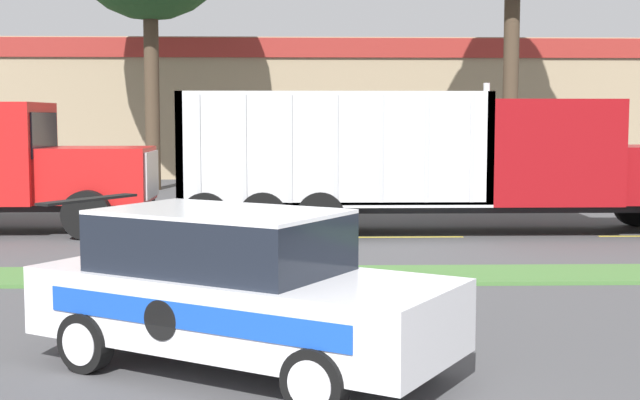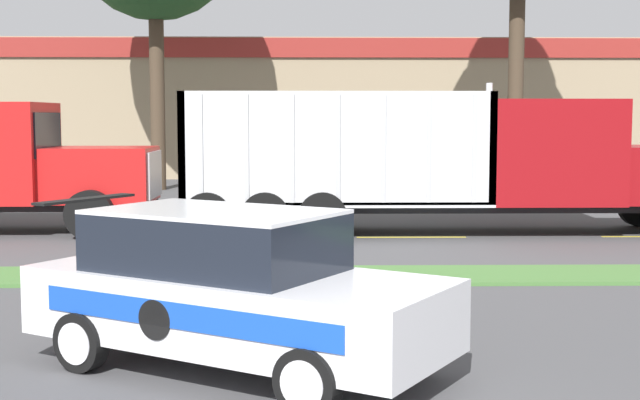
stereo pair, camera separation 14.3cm
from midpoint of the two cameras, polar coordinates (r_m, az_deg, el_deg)
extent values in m
cube|color=#477538|center=(14.69, -1.94, -4.87)|extent=(120.00, 1.63, 0.06)
cube|color=yellow|center=(19.67, -9.75, -2.40)|extent=(2.40, 0.14, 0.01)
cube|color=yellow|center=(19.61, 6.07, -2.37)|extent=(2.40, 0.14, 0.01)
cube|color=red|center=(20.82, -13.66, 1.61)|extent=(2.38, 1.96, 1.23)
cube|color=#B7B7BC|center=(20.59, -10.35, 1.64)|extent=(0.06, 1.67, 1.05)
cube|color=black|center=(21.07, -16.83, 4.01)|extent=(0.04, 2.03, 1.01)
cylinder|color=black|center=(19.75, -14.35, -0.92)|extent=(1.06, 0.30, 1.06)
cylinder|color=black|center=(22.03, -12.96, -0.25)|extent=(1.06, 0.30, 1.06)
cube|color=black|center=(20.30, 8.45, -0.41)|extent=(11.85, 1.32, 0.18)
cube|color=maroon|center=(20.71, 14.61, 3.04)|extent=(2.86, 2.39, 2.31)
cube|color=black|center=(21.14, 18.43, 4.08)|extent=(0.04, 2.03, 1.04)
cylinder|color=silver|center=(19.57, 10.96, 5.18)|extent=(0.14, 0.14, 1.50)
cube|color=silver|center=(20.02, 1.22, 0.00)|extent=(6.73, 2.39, 0.12)
cube|color=silver|center=(20.35, 10.52, 3.39)|extent=(0.16, 2.39, 2.41)
cube|color=silver|center=(20.08, -8.20, 3.40)|extent=(0.16, 2.39, 2.41)
cube|color=silver|center=(18.83, 1.36, 3.33)|extent=(6.73, 0.16, 2.41)
cube|color=silver|center=(21.06, 1.10, 3.55)|extent=(6.73, 0.16, 2.41)
cube|color=#BCBCC1|center=(18.83, -7.44, 3.28)|extent=(0.10, 0.04, 2.29)
cube|color=#BCBCC1|center=(18.74, -4.52, 3.30)|extent=(0.10, 0.04, 2.29)
cube|color=#BCBCC1|center=(18.71, -1.57, 3.31)|extent=(0.10, 0.04, 2.29)
cube|color=#BCBCC1|center=(18.73, 1.38, 3.32)|extent=(0.10, 0.04, 2.29)
cube|color=#BCBCC1|center=(18.80, 4.31, 3.31)|extent=(0.10, 0.04, 2.29)
cube|color=#BCBCC1|center=(18.91, 7.22, 3.30)|extent=(0.10, 0.04, 2.29)
cube|color=#BCBCC1|center=(19.08, 10.08, 3.27)|extent=(0.10, 0.04, 2.29)
cylinder|color=black|center=(22.72, 19.95, -0.29)|extent=(1.04, 0.30, 1.04)
cylinder|color=black|center=(18.96, -7.02, -1.08)|extent=(1.04, 0.30, 1.04)
cylinder|color=black|center=(21.29, -6.37, -0.36)|extent=(1.04, 0.30, 1.04)
cylinder|color=black|center=(18.87, -3.33, -1.07)|extent=(1.04, 0.30, 1.04)
cylinder|color=black|center=(21.21, -3.09, -0.35)|extent=(1.04, 0.30, 1.04)
cylinder|color=black|center=(18.87, 0.38, -1.07)|extent=(1.04, 0.30, 1.04)
cylinder|color=black|center=(21.21, 0.21, -0.35)|extent=(1.04, 0.30, 1.04)
cube|color=white|center=(9.33, -4.91, -6.82)|extent=(4.71, 3.85, 0.73)
cube|color=black|center=(9.37, -6.27, -2.67)|extent=(2.90, 2.61, 0.60)
cube|color=white|center=(9.33, -6.29, -0.74)|extent=(2.90, 2.61, 0.04)
cube|color=black|center=(10.54, -14.39, 0.05)|extent=(0.92, 1.31, 0.03)
cube|color=blue|center=(8.62, -8.41, -7.39)|extent=(3.03, 1.89, 0.25)
cylinder|color=black|center=(8.84, -10.10, -7.57)|extent=(0.34, 0.22, 0.40)
cylinder|color=black|center=(8.00, -0.28, -11.58)|extent=(0.64, 0.50, 0.63)
cylinder|color=silver|center=(7.92, -0.68, -11.77)|extent=(0.38, 0.24, 0.44)
cylinder|color=black|center=(9.44, 5.07, -8.95)|extent=(0.64, 0.50, 0.63)
cylinder|color=silver|center=(9.53, 5.35, -8.81)|extent=(0.38, 0.24, 0.44)
cylinder|color=black|center=(9.66, -14.62, -8.77)|extent=(0.64, 0.50, 0.63)
cylinder|color=silver|center=(9.59, -15.08, -8.89)|extent=(0.38, 0.24, 0.44)
cylinder|color=black|center=(10.88, -8.24, -7.05)|extent=(0.64, 0.50, 0.63)
cylinder|color=silver|center=(10.96, -7.89, -6.95)|extent=(0.38, 0.24, 0.44)
cube|color=#9E896B|center=(43.26, 2.62, 5.81)|extent=(37.75, 12.00, 5.90)
cube|color=maroon|center=(37.33, 3.25, 9.71)|extent=(35.86, 0.10, 0.80)
cylinder|color=#473828|center=(32.41, -10.25, 7.14)|extent=(0.53, 0.53, 7.35)
cylinder|color=#473828|center=(30.18, 12.56, 7.70)|extent=(0.51, 0.51, 7.84)
camera|label=1|loc=(0.07, -89.71, 0.03)|focal=50.00mm
camera|label=2|loc=(0.07, 90.29, -0.03)|focal=50.00mm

